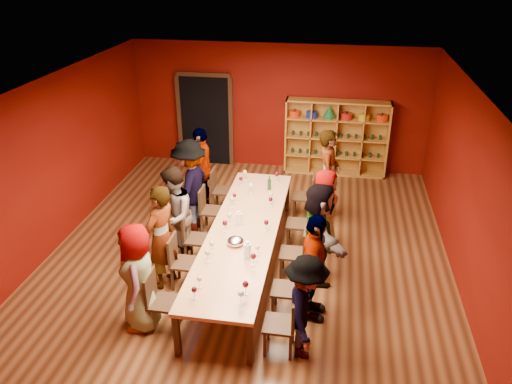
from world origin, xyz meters
The scene contains 47 objects.
room_shell centered at (0.00, 0.00, 1.50)m, with size 7.10×9.10×3.04m.
tasting_table centered at (0.00, 0.00, 0.70)m, with size 1.10×4.50×0.75m.
doorway centered at (-1.80, 4.43, 1.12)m, with size 1.40×0.17×2.30m.
shelving_unit centered at (1.40, 4.32, 0.98)m, with size 2.40×0.40×1.80m.
chair_person_left_0 centered at (-0.91, -1.66, 0.50)m, with size 0.42×0.42×0.89m.
person_left_0 centered at (-1.18, -1.66, 0.82)m, with size 0.80×0.44×1.64m, color #5873B6.
chair_person_left_1 centered at (-0.91, -0.66, 0.50)m, with size 0.42×0.42×0.89m.
person_left_1 centered at (-1.19, -0.66, 0.87)m, with size 0.64×0.47×1.75m, color #131C36.
chair_person_left_2 centered at (-0.91, 0.07, 0.50)m, with size 0.42×0.42×0.89m.
person_left_2 centered at (-1.22, 0.07, 0.86)m, with size 0.83×0.46×1.71m, color #131435.
chair_person_left_3 centered at (-0.91, 1.11, 0.50)m, with size 0.42×0.42×0.89m.
person_left_3 centered at (-1.24, 1.11, 0.91)m, with size 1.18×0.49×1.82m, color #16173D.
chair_person_left_4 centered at (-0.91, 2.00, 0.50)m, with size 0.42×0.42×0.89m.
person_left_4 centered at (-1.25, 2.00, 0.88)m, with size 1.03×0.47×1.76m, color silver.
chair_person_right_0 centered at (0.91, -1.84, 0.50)m, with size 0.42×0.42×0.89m.
person_right_0 centered at (1.16, -1.84, 0.76)m, with size 0.98×0.40×1.51m, color pink.
chair_person_right_1 centered at (0.91, -1.07, 0.50)m, with size 0.42×0.42×0.89m.
person_right_1 centered at (1.21, -1.07, 0.85)m, with size 0.99×0.45×1.69m, color #46454A.
chair_person_right_2 centered at (0.91, -0.10, 0.50)m, with size 0.42×0.42×0.89m.
person_right_2 centered at (1.23, -0.10, 0.86)m, with size 1.59×0.46×1.72m, color #131536.
chair_person_right_3 centered at (0.91, 0.88, 0.50)m, with size 0.42×0.42×0.89m.
person_right_3 centered at (1.28, 0.88, 0.76)m, with size 0.74×0.41×1.52m, color #6081C5.
chair_person_right_4 centered at (0.91, 2.00, 0.50)m, with size 0.42×0.42×0.89m.
person_right_4 centered at (1.30, 2.00, 0.93)m, with size 0.68×0.50×1.87m, color beige.
wine_glass_0 centered at (-0.35, -0.76, 0.90)m, with size 0.08×0.08×0.20m.
wine_glass_1 centered at (-0.12, 1.34, 0.90)m, with size 0.08×0.08×0.21m.
wine_glass_2 centered at (0.33, -1.00, 0.90)m, with size 0.08×0.08×0.20m.
wine_glass_3 centered at (-0.34, 1.91, 0.91)m, with size 0.09×0.09×0.22m.
wine_glass_4 centered at (-0.36, 0.74, 0.90)m, with size 0.08×0.08×0.21m.
wine_glass_5 centered at (0.30, 1.03, 0.90)m, with size 0.08×0.08×0.21m.
wine_glass_6 centered at (-0.35, 0.94, 0.88)m, with size 0.07×0.07×0.18m.
wine_glass_7 centered at (-0.27, 0.12, 0.91)m, with size 0.09×0.09×0.22m.
wine_glass_8 centered at (-0.29, -0.13, 0.90)m, with size 0.09×0.09×0.21m.
wine_glass_9 centered at (0.37, 0.01, 0.90)m, with size 0.08×0.08×0.20m.
wine_glass_10 centered at (0.35, -1.69, 0.91)m, with size 0.09×0.09×0.21m.
wine_glass_11 centered at (0.35, -0.72, 0.88)m, with size 0.07×0.07×0.18m.
wine_glass_12 centered at (-0.35, -1.02, 0.90)m, with size 0.08×0.08×0.20m.
wine_glass_13 centered at (-0.30, -1.89, 0.89)m, with size 0.08×0.08×0.19m.
wine_glass_14 centered at (0.32, -1.89, 0.91)m, with size 0.09×0.09×0.22m.
wine_glass_15 centered at (-0.30, -1.65, 0.89)m, with size 0.08×0.08×0.19m.
wine_glass_16 centered at (0.32, 0.86, 0.89)m, with size 0.08×0.08×0.19m.
wine_glass_17 centered at (-0.37, 1.65, 0.88)m, with size 0.07×0.07×0.18m.
wine_glass_18 centered at (0.30, 1.92, 0.91)m, with size 0.09×0.09×0.22m.
spittoon_bowl centered at (-0.04, -0.49, 0.81)m, with size 0.27×0.27×0.15m, color silver.
carafe_a centered at (-0.10, 0.13, 0.87)m, with size 0.12×0.12×0.26m.
carafe_b centered at (0.21, -0.81, 0.88)m, with size 0.13×0.13×0.28m.
wine_bottle centered at (0.20, 1.56, 0.86)m, with size 0.08×0.08×0.29m.
Camera 1 is at (1.38, -6.99, 4.94)m, focal length 35.00 mm.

